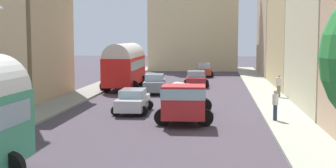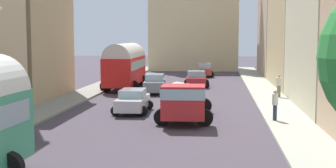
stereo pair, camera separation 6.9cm
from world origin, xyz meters
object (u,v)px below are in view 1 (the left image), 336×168
at_px(car_3, 155,84).
at_px(car_2, 133,101).
at_px(car_1, 204,70).
at_px(pedestrian_0, 275,104).
at_px(parked_bus_1, 125,64).
at_px(pedestrian_1, 279,85).
at_px(cargo_truck_0, 184,101).
at_px(car_0, 196,79).

bearing_deg(car_3, car_2, -90.20).
xyz_separation_m(car_1, pedestrian_0, (4.69, -29.68, 0.26)).
bearing_deg(car_3, parked_bus_1, 133.74).
distance_m(car_3, pedestrian_1, 9.91).
bearing_deg(cargo_truck_0, car_1, 89.58).
distance_m(car_0, pedestrian_0, 18.81).
relative_size(parked_bus_1, car_3, 2.14).
height_order(car_0, car_3, car_3).
height_order(car_1, car_3, car_3).
height_order(parked_bus_1, car_1, parked_bus_1).
xyz_separation_m(parked_bus_1, car_0, (6.20, 2.44, -1.48)).
relative_size(car_1, car_3, 1.08).
xyz_separation_m(car_0, pedestrian_1, (6.52, -8.00, 0.28)).
distance_m(car_0, car_1, 11.58).
height_order(car_1, car_2, car_1).
relative_size(car_0, car_2, 0.91).
xyz_separation_m(car_2, car_3, (0.03, 9.81, 0.07)).
height_order(cargo_truck_0, pedestrian_0, cargo_truck_0).
relative_size(parked_bus_1, car_2, 2.07).
xyz_separation_m(car_3, pedestrian_1, (9.63, -2.33, 0.22)).
relative_size(parked_bus_1, car_0, 2.28).
distance_m(parked_bus_1, car_3, 4.69).
height_order(parked_bus_1, pedestrian_1, parked_bus_1).
bearing_deg(parked_bus_1, car_0, 21.51).
bearing_deg(car_1, car_0, -91.93).
bearing_deg(cargo_truck_0, pedestrian_1, 57.66).
relative_size(car_2, pedestrian_0, 2.28).
bearing_deg(car_2, cargo_truck_0, -37.30).
distance_m(car_1, pedestrian_0, 30.05).
distance_m(car_3, pedestrian_0, 14.89).
xyz_separation_m(pedestrian_0, pedestrian_1, (1.44, 10.11, -0.01)).
bearing_deg(car_3, cargo_truck_0, -75.09).
bearing_deg(parked_bus_1, car_1, 64.82).
height_order(car_0, pedestrian_1, pedestrian_1).
bearing_deg(pedestrian_1, car_2, -142.22).
xyz_separation_m(car_0, pedestrian_0, (5.08, -18.11, 0.28)).
relative_size(cargo_truck_0, car_1, 1.71).
bearing_deg(cargo_truck_0, pedestrian_0, -1.04).
bearing_deg(pedestrian_1, cargo_truck_0, -122.34).
distance_m(car_1, pedestrian_1, 20.51).
bearing_deg(pedestrian_1, car_3, 166.42).
height_order(car_0, car_1, car_1).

